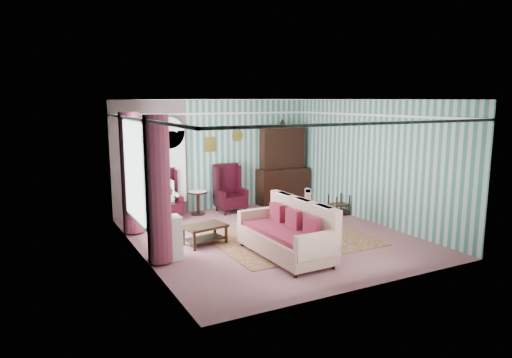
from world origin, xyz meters
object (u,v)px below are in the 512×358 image
wingback_left (165,195)px  wingback_right (231,189)px  bookcase (169,172)px  round_side_table (198,203)px  dresser_hutch (283,162)px  nest_table (339,204)px  sofa (285,234)px  seated_woman (165,196)px  floral_armchair (295,212)px  plant_stand (166,238)px  coffee_table (205,235)px

wingback_left → wingback_right: 1.75m
bookcase → round_side_table: (0.65, -0.24, -0.82)m
dresser_hutch → nest_table: dresser_hutch is taller
round_side_table → sofa: sofa is taller
seated_woman → bookcase: bearing=57.3°
wingback_right → floral_armchair: wingback_right is taller
seated_woman → wingback_right: bearing=0.0°
dresser_hutch → plant_stand: dresser_hutch is taller
wingback_right → sofa: wingback_right is taller
sofa → floral_armchair: (1.10, 1.39, -0.02)m
bookcase → seated_woman: size_ratio=1.90×
coffee_table → wingback_left: bearing=93.9°
bookcase → wingback_right: bookcase is taller
wingback_left → round_side_table: bearing=9.5°
wingback_left → sofa: bearing=-71.8°
coffee_table → round_side_table: bearing=72.7°
bookcase → wingback_left: 0.68m
nest_table → coffee_table: (-3.92, -0.70, -0.07)m
round_side_table → plant_stand: 3.36m
seated_woman → sofa: bearing=-71.8°
nest_table → wingback_left: bearing=159.2°
floral_armchair → wingback_right: bearing=46.3°
nest_table → floral_armchair: bearing=-158.4°
wingback_right → seated_woman: 1.75m
sofa → round_side_table: bearing=2.7°
wingback_left → coffee_table: size_ratio=1.47×
dresser_hutch → wingback_right: (-1.75, -0.27, -0.55)m
dresser_hutch → coffee_table: size_ratio=2.78×
round_side_table → bookcase: bearing=159.7°
bookcase → coffee_table: bookcase is taller
wingback_right → plant_stand: wingback_right is taller
bookcase → nest_table: bearing=-26.9°
dresser_hutch → wingback_right: bearing=-171.2°
wingback_left → wingback_right: (1.75, 0.00, 0.00)m
dresser_hutch → floral_armchair: 2.89m
wingback_right → plant_stand: bearing=-132.8°
round_side_table → wingback_left: bearing=-170.5°
round_side_table → coffee_table: 2.51m
dresser_hutch → floral_armchair: size_ratio=2.73×
wingback_left → wingback_right: size_ratio=1.00×
wingback_right → nest_table: 2.81m
plant_stand → coffee_table: bearing=27.7°
plant_stand → sofa: size_ratio=0.37×
dresser_hutch → sofa: dresser_hutch is taller
wingback_right → round_side_table: wingback_right is taller
wingback_left → wingback_right: same height
wingback_right → round_side_table: 0.92m
floral_armchair → nest_table: bearing=-35.9°
floral_armchair → coffee_table: bearing=122.5°
wingback_right → nest_table: bearing=-33.7°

